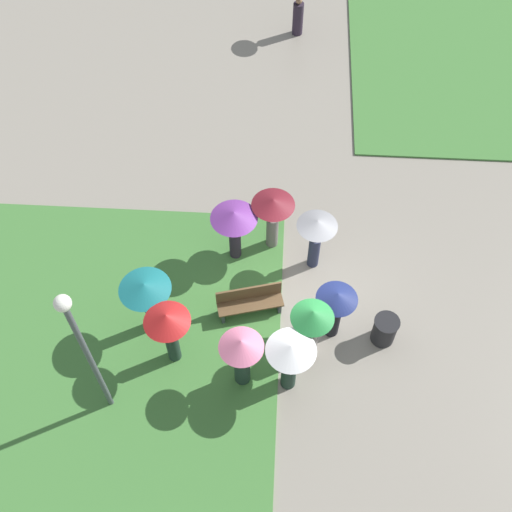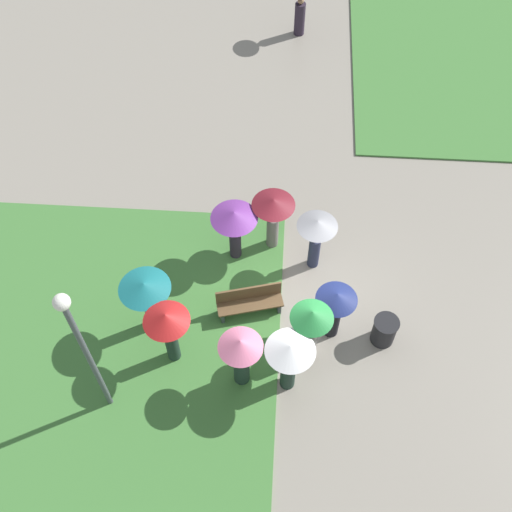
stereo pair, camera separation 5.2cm
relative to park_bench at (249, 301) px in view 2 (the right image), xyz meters
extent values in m
plane|color=gray|center=(1.30, 0.16, -0.46)|extent=(90.00, 90.00, 0.00)
cube|color=#427A38|center=(-4.16, -1.74, -0.43)|extent=(9.86, 9.44, 0.06)
cube|color=#427A38|center=(6.11, 9.76, -0.43)|extent=(6.67, 8.67, 0.06)
cube|color=brown|center=(0.02, -0.07, -0.04)|extent=(1.66, 0.82, 0.05)
cube|color=brown|center=(-0.03, 0.11, 0.21)|extent=(1.57, 0.46, 0.45)
cube|color=#383D42|center=(-0.66, -0.25, -0.26)|extent=(0.17, 0.39, 0.40)
cube|color=#383D42|center=(0.70, 0.11, -0.26)|extent=(0.17, 0.39, 0.40)
cylinder|color=#474C51|center=(-2.99, -2.60, 1.72)|extent=(0.12, 0.12, 4.36)
sphere|color=white|center=(-2.99, -2.60, 4.05)|extent=(0.32, 0.32, 0.32)
cylinder|color=#232326|center=(3.24, -0.58, -0.07)|extent=(0.57, 0.57, 0.79)
cylinder|color=black|center=(3.24, -0.58, 0.35)|extent=(0.61, 0.61, 0.03)
cylinder|color=black|center=(2.00, -0.45, 0.02)|extent=(0.49, 0.49, 0.97)
sphere|color=beige|center=(2.00, -0.45, 0.60)|extent=(0.20, 0.20, 0.20)
cylinder|color=#4C4C4F|center=(2.00, -0.45, 0.88)|extent=(0.02, 0.02, 0.35)
cone|color=navy|center=(2.00, -0.45, 1.17)|extent=(0.96, 0.96, 0.23)
cylinder|color=#282D47|center=(1.55, 1.51, 0.07)|extent=(0.40, 0.40, 1.06)
sphere|color=brown|center=(1.55, 1.51, 0.71)|extent=(0.21, 0.21, 0.21)
cylinder|color=#4C4C4F|center=(1.55, 1.51, 0.99)|extent=(0.02, 0.02, 0.35)
cone|color=gray|center=(1.55, 1.51, 1.26)|extent=(1.00, 1.00, 0.20)
cylinder|color=slate|center=(1.44, -1.09, 0.13)|extent=(0.48, 0.48, 1.20)
sphere|color=beige|center=(1.44, -1.09, 0.83)|extent=(0.20, 0.20, 0.20)
cylinder|color=#4C4C4F|center=(1.44, -1.09, 1.10)|extent=(0.02, 0.02, 0.35)
cone|color=#237A38|center=(1.44, -1.09, 1.42)|extent=(0.97, 0.97, 0.28)
cylinder|color=#1E3328|center=(1.00, -1.87, 0.10)|extent=(0.35, 0.35, 1.13)
sphere|color=#997051|center=(1.00, -1.87, 0.77)|extent=(0.22, 0.22, 0.22)
cylinder|color=#4C4C4F|center=(1.00, -1.87, 1.05)|extent=(0.02, 0.02, 0.35)
cone|color=white|center=(1.00, -1.87, 1.33)|extent=(1.10, 1.10, 0.20)
cylinder|color=slate|center=(0.46, 2.06, 0.10)|extent=(0.42, 0.42, 1.12)
sphere|color=beige|center=(0.46, 2.06, 0.76)|extent=(0.20, 0.20, 0.20)
cylinder|color=#4C4C4F|center=(0.46, 2.06, 1.04)|extent=(0.02, 0.02, 0.35)
cone|color=maroon|center=(0.46, 2.06, 1.31)|extent=(1.09, 1.09, 0.20)
cylinder|color=#2D2333|center=(-0.48, 1.65, 0.05)|extent=(0.43, 0.43, 1.03)
sphere|color=brown|center=(-0.48, 1.65, 0.67)|extent=(0.22, 0.22, 0.22)
cylinder|color=#4C4C4F|center=(-0.48, 1.65, 0.96)|extent=(0.02, 0.02, 0.35)
cone|color=#703389|center=(-0.48, 1.65, 1.25)|extent=(1.17, 1.17, 0.23)
cylinder|color=slate|center=(-2.30, -0.56, 0.13)|extent=(0.37, 0.37, 1.19)
sphere|color=beige|center=(-2.30, -0.56, 0.83)|extent=(0.19, 0.19, 0.19)
cylinder|color=#4C4C4F|center=(-2.30, -0.56, 1.10)|extent=(0.02, 0.02, 0.35)
cone|color=#197075|center=(-2.30, -0.56, 1.37)|extent=(1.19, 1.19, 0.20)
cylinder|color=#1E3328|center=(-1.69, -1.37, 0.13)|extent=(0.43, 0.43, 1.20)
sphere|color=tan|center=(-1.69, -1.37, 0.84)|extent=(0.21, 0.21, 0.21)
cylinder|color=#4C4C4F|center=(-1.69, -1.37, 1.12)|extent=(0.02, 0.02, 0.35)
cone|color=red|center=(-1.69, -1.37, 1.43)|extent=(1.04, 1.04, 0.28)
cylinder|color=#1E3328|center=(-0.05, -1.83, 0.09)|extent=(0.38, 0.38, 1.10)
sphere|color=beige|center=(-0.05, -1.83, 0.75)|extent=(0.21, 0.21, 0.21)
cylinder|color=#4C4C4F|center=(-0.05, -1.83, 1.03)|extent=(0.02, 0.02, 0.35)
cone|color=pink|center=(-0.05, -1.83, 1.34)|extent=(0.99, 0.99, 0.27)
cylinder|color=#2D2333|center=(0.95, 11.10, 0.11)|extent=(0.49, 0.49, 1.15)
sphere|color=#997051|center=(0.95, 11.10, 0.80)|extent=(0.22, 0.22, 0.22)
camera|label=1|loc=(0.60, -7.89, 13.48)|focal=45.00mm
camera|label=2|loc=(0.65, -7.89, 13.48)|focal=45.00mm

